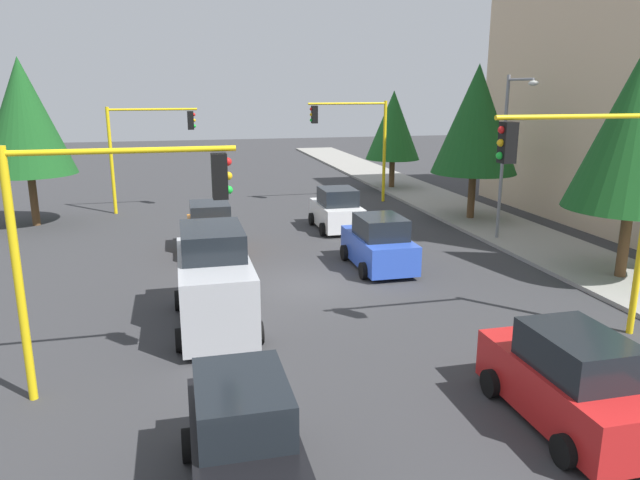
% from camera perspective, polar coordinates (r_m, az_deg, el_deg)
% --- Properties ---
extents(ground_plane, '(120.00, 120.00, 0.00)m').
position_cam_1_polar(ground_plane, '(20.17, -0.78, -4.33)').
color(ground_plane, '#353538').
extents(sidewalk_kerb, '(80.00, 4.00, 0.15)m').
position_cam_1_polar(sidewalk_kerb, '(28.57, 17.84, 0.74)').
color(sidewalk_kerb, gray).
rests_on(sidewalk_kerb, ground).
extents(traffic_signal_near_left, '(0.36, 4.59, 5.95)m').
position_cam_1_polar(traffic_signal_near_left, '(16.25, 24.53, 5.06)').
color(traffic_signal_near_left, yellow).
rests_on(traffic_signal_near_left, ground).
extents(traffic_signal_near_right, '(0.36, 4.59, 5.39)m').
position_cam_1_polar(traffic_signal_near_right, '(12.98, -19.60, 1.81)').
color(traffic_signal_near_right, yellow).
rests_on(traffic_signal_near_right, ground).
extents(traffic_signal_far_right, '(0.36, 4.59, 5.54)m').
position_cam_1_polar(traffic_signal_far_right, '(32.76, -16.33, 9.36)').
color(traffic_signal_far_right, yellow).
rests_on(traffic_signal_far_right, ground).
extents(traffic_signal_far_left, '(0.36, 4.59, 5.78)m').
position_cam_1_polar(traffic_signal_far_left, '(34.19, 3.38, 10.35)').
color(traffic_signal_far_left, yellow).
rests_on(traffic_signal_far_left, ground).
extents(street_lamp_curbside, '(2.15, 0.28, 7.00)m').
position_cam_1_polar(street_lamp_curbside, '(26.07, 17.68, 9.04)').
color(street_lamp_curbside, slate).
rests_on(street_lamp_curbside, ground).
extents(tree_roadside_far, '(3.48, 3.48, 6.33)m').
position_cam_1_polar(tree_roadside_far, '(39.19, 7.04, 10.86)').
color(tree_roadside_far, brown).
rests_on(tree_roadside_far, ground).
extents(tree_roadside_mid, '(4.17, 4.17, 7.62)m').
position_cam_1_polar(tree_roadside_mid, '(30.23, 14.77, 11.12)').
color(tree_roadside_mid, brown).
rests_on(tree_roadside_mid, ground).
extents(tree_roadside_near, '(4.38, 4.38, 8.01)m').
position_cam_1_polar(tree_roadside_near, '(22.25, 28.31, 9.59)').
color(tree_roadside_near, brown).
rests_on(tree_roadside_near, ground).
extents(tree_opposite_side, '(4.31, 4.31, 7.88)m').
position_cam_1_polar(tree_opposite_side, '(31.39, -26.54, 10.54)').
color(tree_opposite_side, brown).
rests_on(tree_opposite_side, ground).
extents(delivery_van_silver, '(4.80, 2.22, 2.77)m').
position_cam_1_polar(delivery_van_silver, '(16.70, -10.12, -3.94)').
color(delivery_van_silver, '#B2B5BA').
rests_on(delivery_van_silver, ground).
extents(car_blue, '(3.89, 2.10, 1.98)m').
position_cam_1_polar(car_blue, '(21.93, 5.67, -0.41)').
color(car_blue, blue).
rests_on(car_blue, ground).
extents(car_red, '(4.09, 2.01, 1.98)m').
position_cam_1_polar(car_red, '(12.88, 22.77, -12.44)').
color(car_red, red).
rests_on(car_red, ground).
extents(car_black, '(3.94, 1.98, 1.98)m').
position_cam_1_polar(car_black, '(10.15, -7.29, -19.04)').
color(car_black, black).
rests_on(car_black, ground).
extents(car_orange, '(3.68, 2.09, 1.98)m').
position_cam_1_polar(car_orange, '(24.47, -10.44, 0.97)').
color(car_orange, orange).
rests_on(car_orange, ground).
extents(car_white, '(3.63, 2.09, 1.98)m').
position_cam_1_polar(car_white, '(27.86, 1.62, 2.83)').
color(car_white, white).
rests_on(car_white, ground).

